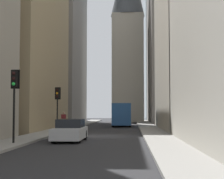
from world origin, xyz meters
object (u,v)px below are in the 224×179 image
sedan_silver (70,131)px  traffic_light_foreground (14,89)px  delivery_truck (122,115)px  discarded_bottle (61,129)px  traffic_light_midblock (57,99)px  pedestrian (64,120)px

sedan_silver → traffic_light_foreground: 4.72m
delivery_truck → discarded_bottle: bearing=155.8°
traffic_light_foreground → discarded_bottle: bearing=-1.0°
delivery_truck → traffic_light_foreground: 25.20m
traffic_light_midblock → pedestrian: bearing=0.9°
discarded_bottle → traffic_light_midblock: bearing=168.3°
sedan_silver → traffic_light_midblock: size_ratio=1.09×
sedan_silver → discarded_bottle: bearing=14.4°
pedestrian → traffic_light_foreground: bearing=-180.0°
delivery_truck → discarded_bottle: delivery_truck is taller
pedestrian → discarded_bottle: size_ratio=6.36×
sedan_silver → pedestrian: size_ratio=2.51×
sedan_silver → pedestrian: 12.59m
delivery_truck → traffic_light_midblock: 13.97m
traffic_light_foreground → delivery_truck: bearing=-12.7°
delivery_truck → traffic_light_midblock: bearing=156.6°
traffic_light_foreground → traffic_light_midblock: traffic_light_foreground is taller
traffic_light_foreground → sedan_silver: bearing=-43.7°
sedan_silver → traffic_light_foreground: bearing=136.3°
traffic_light_foreground → pedestrian: size_ratio=2.44×
traffic_light_foreground → traffic_light_midblock: size_ratio=1.06×
delivery_truck → discarded_bottle: 13.03m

